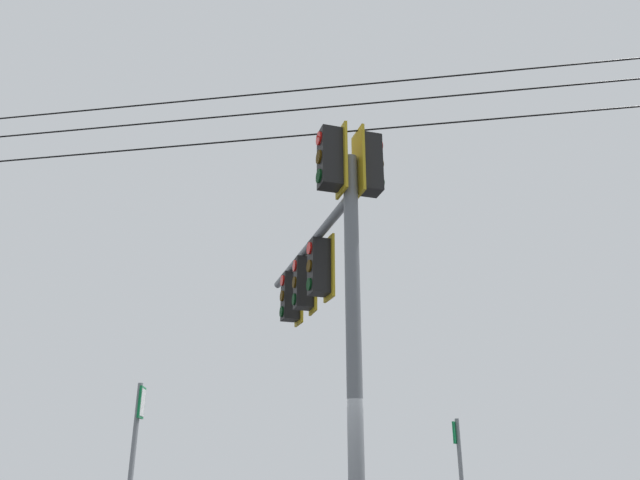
# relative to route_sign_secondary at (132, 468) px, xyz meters

# --- Properties ---
(signal_mast_assembly) EXTENTS (3.96, 3.29, 6.30)m
(signal_mast_assembly) POSITION_rel_route_sign_secondary_xyz_m (-1.09, 2.36, 2.81)
(signal_mast_assembly) COLOR slate
(signal_mast_assembly) RESTS_ON ground
(route_sign_secondary) EXTENTS (0.30, 0.17, 2.81)m
(route_sign_secondary) POSITION_rel_route_sign_secondary_xyz_m (0.00, 0.00, 0.00)
(route_sign_secondary) COLOR slate
(route_sign_secondary) RESTS_ON ground
(overhead_wire_span) EXTENTS (6.04, 23.55, 1.38)m
(overhead_wire_span) POSITION_rel_route_sign_secondary_xyz_m (0.08, 1.98, 4.96)
(overhead_wire_span) COLOR black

